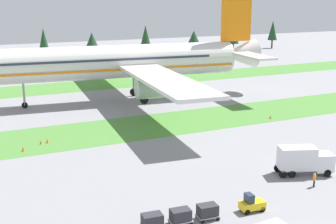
% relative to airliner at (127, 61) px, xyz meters
% --- Properties ---
extents(grass_strip_near, '(320.00, 14.48, 0.01)m').
position_rel_airliner_xyz_m(grass_strip_near, '(-4.80, -20.30, -8.48)').
color(grass_strip_near, '#4C8438').
rests_on(grass_strip_near, ground).
extents(grass_strip_far, '(320.00, 14.48, 0.01)m').
position_rel_airliner_xyz_m(grass_strip_far, '(-4.80, 20.65, -8.48)').
color(grass_strip_far, '#4C8438').
rests_on(grass_strip_far, ground).
extents(airliner, '(60.28, 74.61, 23.65)m').
position_rel_airliner_xyz_m(airliner, '(0.00, 0.00, 0.00)').
color(airliner, silver).
rests_on(airliner, ground).
extents(baggage_tug, '(2.70, 1.52, 1.97)m').
position_rel_airliner_xyz_m(baggage_tug, '(-7.11, -54.81, -7.67)').
color(baggage_tug, yellow).
rests_on(baggage_tug, ground).
extents(cargo_dolly_lead, '(2.32, 1.69, 1.55)m').
position_rel_airliner_xyz_m(cargo_dolly_lead, '(-12.12, -54.37, -7.56)').
color(cargo_dolly_lead, '#A3A3A8').
rests_on(cargo_dolly_lead, ground).
extents(cargo_dolly_second, '(2.32, 1.69, 1.55)m').
position_rel_airliner_xyz_m(cargo_dolly_second, '(-15.01, -54.11, -7.56)').
color(cargo_dolly_second, '#A3A3A8').
rests_on(cargo_dolly_second, ground).
extents(cargo_dolly_third, '(2.32, 1.69, 1.55)m').
position_rel_airliner_xyz_m(cargo_dolly_third, '(-17.90, -53.86, -7.56)').
color(cargo_dolly_third, '#A3A3A8').
rests_on(cargo_dolly_third, ground).
extents(catering_truck, '(7.31, 4.68, 3.58)m').
position_rel_airliner_xyz_m(catering_truck, '(4.78, -49.16, -6.53)').
color(catering_truck, silver).
rests_on(catering_truck, ground).
extents(ground_crew_marshaller, '(0.38, 0.47, 1.74)m').
position_rel_airliner_xyz_m(ground_crew_marshaller, '(3.21, -52.77, -7.54)').
color(ground_crew_marshaller, black).
rests_on(ground_crew_marshaller, ground).
extents(taxiway_marker_0, '(0.44, 0.44, 0.64)m').
position_rel_airliner_xyz_m(taxiway_marker_0, '(18.15, -25.44, -8.16)').
color(taxiway_marker_0, orange).
rests_on(taxiway_marker_0, ground).
extents(taxiway_marker_1, '(0.44, 0.44, 0.67)m').
position_rel_airliner_xyz_m(taxiway_marker_1, '(-25.44, -24.81, -8.15)').
color(taxiway_marker_1, orange).
rests_on(taxiway_marker_1, ground).
extents(taxiway_marker_2, '(0.44, 0.44, 0.61)m').
position_rel_airliner_xyz_m(taxiway_marker_2, '(-22.50, -22.59, -8.18)').
color(taxiway_marker_2, orange).
rests_on(taxiway_marker_2, ground).
extents(taxiway_marker_3, '(0.44, 0.44, 0.69)m').
position_rel_airliner_xyz_m(taxiway_marker_3, '(-21.54, -22.48, -8.14)').
color(taxiway_marker_3, orange).
rests_on(taxiway_marker_3, ground).
extents(distant_tree_line, '(201.59, 9.85, 11.72)m').
position_rel_airliner_xyz_m(distant_tree_line, '(-10.06, 69.65, -1.68)').
color(distant_tree_line, '#4C3823').
rests_on(distant_tree_line, ground).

